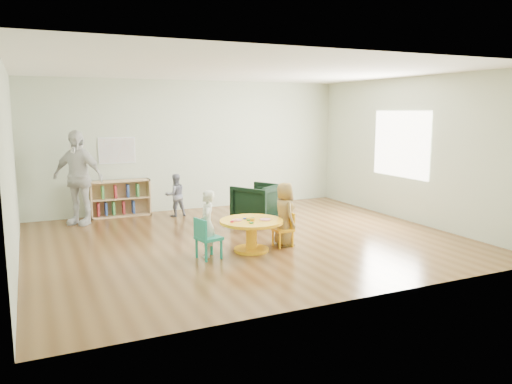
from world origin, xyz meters
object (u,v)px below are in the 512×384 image
(kid_chair_right, at_px, (285,228))
(toddler, at_px, (175,195))
(child_left, at_px, (207,224))
(bookshelf, at_px, (120,199))
(child_right, at_px, (284,214))
(adult_caretaker, at_px, (78,178))
(kid_chair_left, at_px, (206,237))
(activity_table, at_px, (251,230))
(armchair, at_px, (259,204))

(kid_chair_right, distance_m, toddler, 3.13)
(child_left, bearing_deg, toddler, -164.35)
(bookshelf, bearing_deg, toddler, -25.83)
(child_right, xyz_separation_m, adult_caretaker, (-2.86, 3.00, 0.39))
(toddler, bearing_deg, kid_chair_left, 79.81)
(kid_chair_right, bearing_deg, kid_chair_left, 94.52)
(kid_chair_right, xyz_separation_m, bookshelf, (-2.02, 3.47, 0.07))
(activity_table, xyz_separation_m, child_right, (0.62, 0.08, 0.18))
(kid_chair_left, bearing_deg, armchair, 123.48)
(activity_table, xyz_separation_m, adult_caretaker, (-2.23, 3.08, 0.56))
(adult_caretaker, bearing_deg, toddler, 37.69)
(adult_caretaker, bearing_deg, child_left, -23.81)
(kid_chair_right, relative_size, armchair, 0.64)
(armchair, bearing_deg, kid_chair_left, 17.29)
(activity_table, distance_m, child_right, 0.65)
(activity_table, distance_m, child_left, 0.74)
(activity_table, xyz_separation_m, kid_chair_right, (0.61, 0.04, -0.04))
(kid_chair_right, xyz_separation_m, armchair, (0.30, 1.62, 0.09))
(activity_table, bearing_deg, kid_chair_left, -172.05)
(kid_chair_right, relative_size, adult_caretaker, 0.30)
(child_right, bearing_deg, kid_chair_left, 100.67)
(armchair, relative_size, child_left, 0.85)
(armchair, distance_m, toddler, 1.86)
(bookshelf, height_order, adult_caretaker, adult_caretaker)
(armchair, height_order, child_left, child_left)
(kid_chair_left, height_order, adult_caretaker, adult_caretaker)
(activity_table, height_order, kid_chair_right, kid_chair_right)
(armchair, bearing_deg, kid_chair_right, 50.43)
(activity_table, relative_size, armchair, 1.16)
(kid_chair_right, relative_size, bookshelf, 0.46)
(child_left, height_order, adult_caretaker, adult_caretaker)
(toddler, bearing_deg, child_right, 105.99)
(kid_chair_left, bearing_deg, toddler, 159.69)
(activity_table, height_order, kid_chair_left, kid_chair_left)
(bookshelf, height_order, child_left, child_left)
(child_left, relative_size, adult_caretaker, 0.56)
(kid_chair_left, relative_size, bookshelf, 0.51)
(kid_chair_left, xyz_separation_m, child_left, (0.06, 0.12, 0.17))
(child_left, bearing_deg, armchair, 157.70)
(bookshelf, bearing_deg, activity_table, -68.19)
(bookshelf, relative_size, adult_caretaker, 0.67)
(child_right, xyz_separation_m, toddler, (-0.98, 2.92, -0.07))
(armchair, height_order, adult_caretaker, adult_caretaker)
(bookshelf, xyz_separation_m, armchair, (2.32, -1.86, 0.02))
(adult_caretaker, bearing_deg, child_right, -6.43)
(armchair, height_order, child_right, child_right)
(kid_chair_left, xyz_separation_m, toddler, (0.41, 3.12, 0.11))
(bookshelf, bearing_deg, armchair, -38.68)
(armchair, xyz_separation_m, child_right, (-0.29, -1.57, 0.13))
(kid_chair_left, relative_size, kid_chair_right, 1.12)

